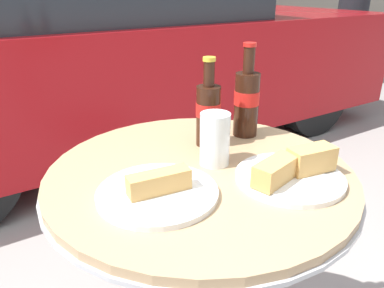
% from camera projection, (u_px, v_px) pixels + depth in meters
% --- Properties ---
extents(bistro_table, '(0.72, 0.72, 0.76)m').
position_uv_depth(bistro_table, '(199.00, 232.00, 0.94)').
color(bistro_table, '#B7B7BC').
rests_on(bistro_table, ground_plane).
extents(cola_bottle_left, '(0.06, 0.06, 0.23)m').
position_uv_depth(cola_bottle_left, '(208.00, 112.00, 0.97)').
color(cola_bottle_left, '#33190F').
rests_on(cola_bottle_left, bistro_table).
extents(cola_bottle_right, '(0.07, 0.07, 0.26)m').
position_uv_depth(cola_bottle_right, '(247.00, 100.00, 1.03)').
color(cola_bottle_right, '#33190F').
rests_on(cola_bottle_right, bistro_table).
extents(drinking_glass, '(0.07, 0.07, 0.13)m').
position_uv_depth(drinking_glass, '(215.00, 141.00, 0.87)').
color(drinking_glass, silver).
rests_on(drinking_glass, bistro_table).
extents(lunch_plate_near, '(0.25, 0.25, 0.06)m').
position_uv_depth(lunch_plate_near, '(158.00, 190.00, 0.75)').
color(lunch_plate_near, white).
rests_on(lunch_plate_near, bistro_table).
extents(lunch_plate_far, '(0.24, 0.24, 0.07)m').
position_uv_depth(lunch_plate_far, '(292.00, 172.00, 0.81)').
color(lunch_plate_far, white).
rests_on(lunch_plate_far, bistro_table).
extents(parked_car, '(4.10, 1.77, 1.38)m').
position_uv_depth(parked_car, '(121.00, 54.00, 2.86)').
color(parked_car, '#9E0F14').
rests_on(parked_car, ground_plane).
extents(pedestrian, '(0.34, 0.34, 1.67)m').
position_uv_depth(pedestrian, '(354.00, 3.00, 4.32)').
color(pedestrian, brown).
rests_on(pedestrian, ground_plane).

